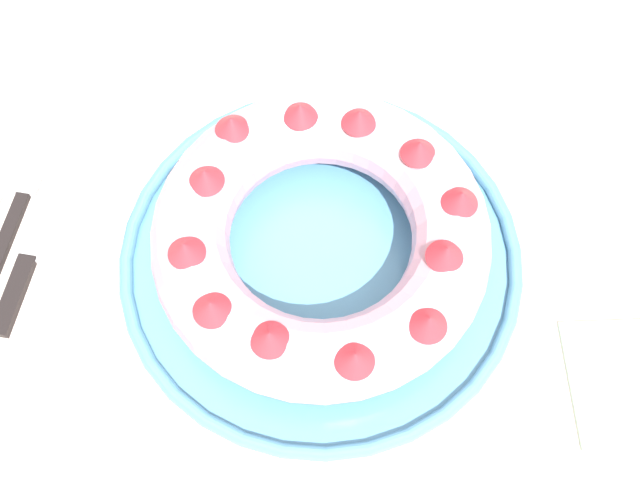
{
  "coord_description": "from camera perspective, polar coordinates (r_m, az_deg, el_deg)",
  "views": [
    {
      "loc": [
        0.06,
        -0.27,
        1.37
      ],
      "look_at": [
        0.01,
        -0.0,
        0.81
      ],
      "focal_mm": 42.0,
      "sensor_mm": 36.0,
      "label": 1
    }
  ],
  "objects": [
    {
      "name": "serving_dish",
      "position": [
        0.66,
        -0.0,
        -1.64
      ],
      "size": [
        0.35,
        0.35,
        0.02
      ],
      "color": "#518EB2",
      "rests_on": "dining_table"
    },
    {
      "name": "cake_knife",
      "position": [
        0.71,
        -21.38,
        -1.42
      ],
      "size": [
        0.02,
        0.17,
        0.01
      ],
      "rotation": [
        0.0,
        0.0,
        0.01
      ],
      "color": "black",
      "rests_on": "dining_table"
    },
    {
      "name": "fork",
      "position": [
        0.74,
        -22.28,
        1.53
      ],
      "size": [
        0.02,
        0.18,
        0.01
      ],
      "rotation": [
        0.0,
        0.0,
        0.04
      ],
      "color": "black",
      "rests_on": "dining_table"
    },
    {
      "name": "ground_plane",
      "position": [
        1.4,
        -0.36,
        -14.75
      ],
      "size": [
        8.0,
        8.0,
        0.0
      ],
      "primitive_type": "plane",
      "color": "brown"
    },
    {
      "name": "dining_table",
      "position": [
        0.74,
        -0.67,
        -4.0
      ],
      "size": [
        1.52,
        1.22,
        0.76
      ],
      "color": "beige",
      "rests_on": "ground_plane"
    },
    {
      "name": "bundt_cake",
      "position": [
        0.62,
        0.01,
        0.05
      ],
      "size": [
        0.28,
        0.28,
        0.08
      ],
      "color": "#E09EAD",
      "rests_on": "serving_dish"
    }
  ]
}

